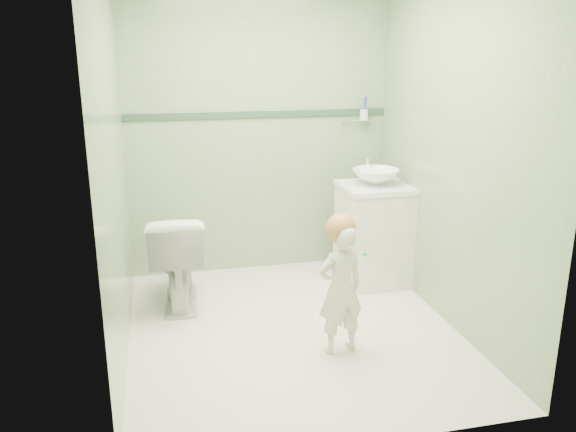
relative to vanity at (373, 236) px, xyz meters
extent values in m
plane|color=silver|center=(-0.84, -0.70, -0.40)|extent=(2.50, 2.50, 0.00)
cube|color=gray|center=(-0.84, 0.55, 0.80)|extent=(2.20, 0.04, 2.40)
cube|color=gray|center=(-0.84, -1.95, 0.80)|extent=(2.20, 0.04, 2.40)
cube|color=gray|center=(-1.94, -0.70, 0.80)|extent=(0.04, 2.50, 2.40)
cube|color=gray|center=(0.26, -0.70, 0.80)|extent=(0.04, 2.50, 2.40)
cube|color=#2B4934|center=(-0.84, 0.54, 0.95)|extent=(2.20, 0.02, 0.05)
cube|color=beige|center=(0.00, 0.00, 0.00)|extent=(0.52, 0.50, 0.80)
cube|color=white|center=(0.00, 0.00, 0.41)|extent=(0.54, 0.52, 0.04)
imported|color=white|center=(0.00, 0.00, 0.49)|extent=(0.37, 0.37, 0.13)
cylinder|color=silver|center=(0.00, 0.20, 0.55)|extent=(0.03, 0.03, 0.18)
cylinder|color=silver|center=(0.00, 0.15, 0.63)|extent=(0.02, 0.12, 0.02)
cylinder|color=silver|center=(0.00, 0.50, 0.88)|extent=(0.26, 0.02, 0.02)
cylinder|color=silver|center=(0.06, 0.48, 0.93)|extent=(0.07, 0.07, 0.09)
cylinder|color=#714ABF|center=(0.06, 0.47, 1.00)|extent=(0.01, 0.01, 0.17)
cylinder|color=blue|center=(0.08, 0.48, 1.00)|extent=(0.01, 0.01, 0.17)
cylinder|color=blue|center=(0.05, 0.47, 1.00)|extent=(0.01, 0.01, 0.17)
cylinder|color=red|center=(0.07, 0.49, 1.00)|extent=(0.01, 0.01, 0.17)
imported|color=white|center=(-1.58, -0.08, -0.04)|extent=(0.45, 0.74, 0.73)
imported|color=beige|center=(-0.61, -1.04, 0.03)|extent=(0.34, 0.26, 0.85)
sphere|color=#AB703C|center=(-0.61, -1.02, 0.42)|extent=(0.19, 0.19, 0.19)
cylinder|color=#099668|center=(-0.51, -1.15, 0.29)|extent=(0.05, 0.14, 0.06)
cube|color=white|center=(-0.58, -1.11, 0.33)|extent=(0.03, 0.03, 0.02)
camera|label=1|loc=(-1.68, -4.23, 1.48)|focal=36.09mm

